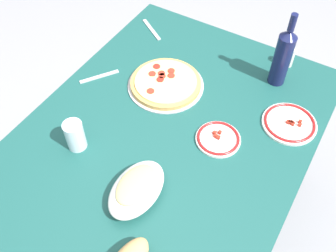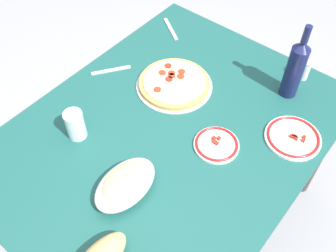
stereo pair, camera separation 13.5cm
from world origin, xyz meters
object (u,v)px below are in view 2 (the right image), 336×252
(dining_table, at_px, (168,148))
(pepperoni_pizza, at_px, (174,83))
(baked_pasta_dish, at_px, (125,183))
(spice_shaker, at_px, (305,70))
(water_glass, at_px, (75,125))
(wine_bottle, at_px, (295,68))
(side_plate_near, at_px, (216,144))
(side_plate_far, at_px, (293,137))

(dining_table, bearing_deg, pepperoni_pizza, -146.82)
(dining_table, xyz_separation_m, baked_pasta_dish, (0.28, 0.05, 0.15))
(baked_pasta_dish, height_order, spice_shaker, spice_shaker)
(water_glass, bearing_deg, wine_bottle, 144.22)
(water_glass, relative_size, side_plate_near, 0.71)
(side_plate_far, xyz_separation_m, spice_shaker, (-0.32, -0.12, 0.03))
(side_plate_near, bearing_deg, wine_bottle, 170.37)
(water_glass, bearing_deg, baked_pasta_dish, 79.06)
(baked_pasta_dish, distance_m, spice_shaker, 0.89)
(pepperoni_pizza, relative_size, wine_bottle, 0.96)
(wine_bottle, distance_m, side_plate_near, 0.43)
(wine_bottle, height_order, side_plate_near, wine_bottle)
(dining_table, height_order, water_glass, water_glass)
(water_glass, xyz_separation_m, side_plate_far, (-0.49, 0.63, -0.05))
(dining_table, relative_size, water_glass, 11.26)
(baked_pasta_dish, bearing_deg, spice_shaker, 166.67)
(side_plate_far, bearing_deg, dining_table, -55.19)
(dining_table, xyz_separation_m, side_plate_far, (-0.26, 0.38, 0.11))
(wine_bottle, xyz_separation_m, spice_shaker, (-0.12, 0.01, -0.09))
(water_glass, height_order, spice_shaker, water_glass)
(baked_pasta_dish, relative_size, wine_bottle, 0.73)
(side_plate_near, height_order, spice_shaker, spice_shaker)
(pepperoni_pizza, relative_size, side_plate_far, 1.52)
(pepperoni_pizza, distance_m, side_plate_far, 0.51)
(dining_table, bearing_deg, wine_bottle, 151.78)
(pepperoni_pizza, distance_m, wine_bottle, 0.48)
(water_glass, distance_m, side_plate_far, 0.80)
(pepperoni_pizza, bearing_deg, side_plate_far, 96.97)
(pepperoni_pizza, relative_size, baked_pasta_dish, 1.31)
(side_plate_near, bearing_deg, baked_pasta_dish, -20.68)
(pepperoni_pizza, distance_m, spice_shaker, 0.54)
(dining_table, distance_m, baked_pasta_dish, 0.32)
(wine_bottle, relative_size, side_plate_near, 1.96)
(dining_table, xyz_separation_m, side_plate_near, (-0.06, 0.18, 0.11))
(water_glass, height_order, side_plate_far, water_glass)
(dining_table, relative_size, pepperoni_pizza, 4.22)
(spice_shaker, bearing_deg, side_plate_near, -8.26)
(side_plate_far, bearing_deg, water_glass, -52.02)
(dining_table, distance_m, wine_bottle, 0.58)
(side_plate_near, xyz_separation_m, side_plate_far, (-0.21, 0.20, -0.00))
(spice_shaker, bearing_deg, side_plate_far, 21.23)
(baked_pasta_dish, xyz_separation_m, spice_shaker, (-0.87, 0.21, 0.00))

